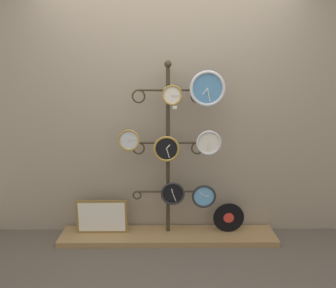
{
  "coord_description": "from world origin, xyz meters",
  "views": [
    {
      "loc": [
        -0.02,
        -2.7,
        1.76
      ],
      "look_at": [
        0.0,
        0.36,
        1.01
      ],
      "focal_mm": 35.0,
      "sensor_mm": 36.0,
      "label": 1
    }
  ],
  "objects_px": {
    "clock_middle_left": "(129,140)",
    "clock_middle_center": "(166,149)",
    "clock_bottom_center": "(173,193)",
    "vinyl_record": "(229,218)",
    "clock_top_right": "(207,89)",
    "clock_top_center": "(172,95)",
    "clock_bottom_right": "(204,196)",
    "display_stand": "(168,181)",
    "clock_middle_right": "(209,143)",
    "picture_frame": "(102,217)"
  },
  "relations": [
    {
      "from": "clock_middle_left",
      "to": "clock_middle_center",
      "type": "bearing_deg",
      "value": -1.95
    },
    {
      "from": "vinyl_record",
      "to": "clock_middle_center",
      "type": "bearing_deg",
      "value": -174.92
    },
    {
      "from": "clock_bottom_right",
      "to": "vinyl_record",
      "type": "distance_m",
      "value": 0.38
    },
    {
      "from": "clock_top_right",
      "to": "clock_middle_left",
      "type": "height_order",
      "value": "clock_top_right"
    },
    {
      "from": "clock_middle_right",
      "to": "vinyl_record",
      "type": "height_order",
      "value": "clock_middle_right"
    },
    {
      "from": "clock_top_right",
      "to": "clock_bottom_right",
      "type": "distance_m",
      "value": 1.06
    },
    {
      "from": "clock_bottom_center",
      "to": "picture_frame",
      "type": "xyz_separation_m",
      "value": [
        -0.72,
        0.04,
        -0.27
      ]
    },
    {
      "from": "clock_top_right",
      "to": "clock_middle_left",
      "type": "relative_size",
      "value": 1.56
    },
    {
      "from": "display_stand",
      "to": "clock_middle_right",
      "type": "distance_m",
      "value": 0.58
    },
    {
      "from": "clock_top_center",
      "to": "clock_bottom_right",
      "type": "bearing_deg",
      "value": -2.1
    },
    {
      "from": "clock_bottom_center",
      "to": "clock_bottom_right",
      "type": "height_order",
      "value": "clock_bottom_center"
    },
    {
      "from": "display_stand",
      "to": "clock_middle_right",
      "type": "xyz_separation_m",
      "value": [
        0.38,
        -0.11,
        0.42
      ]
    },
    {
      "from": "display_stand",
      "to": "clock_middle_left",
      "type": "height_order",
      "value": "display_stand"
    },
    {
      "from": "clock_bottom_center",
      "to": "vinyl_record",
      "type": "relative_size",
      "value": 0.75
    },
    {
      "from": "clock_top_right",
      "to": "picture_frame",
      "type": "height_order",
      "value": "clock_top_right"
    },
    {
      "from": "clock_top_center",
      "to": "clock_middle_left",
      "type": "distance_m",
      "value": 0.59
    },
    {
      "from": "clock_middle_center",
      "to": "vinyl_record",
      "type": "relative_size",
      "value": 0.8
    },
    {
      "from": "vinyl_record",
      "to": "picture_frame",
      "type": "xyz_separation_m",
      "value": [
        -1.3,
        -0.01,
        0.02
      ]
    },
    {
      "from": "clock_middle_left",
      "to": "picture_frame",
      "type": "bearing_deg",
      "value": 172.6
    },
    {
      "from": "clock_middle_right",
      "to": "clock_middle_left",
      "type": "bearing_deg",
      "value": 177.74
    },
    {
      "from": "clock_bottom_center",
      "to": "picture_frame",
      "type": "bearing_deg",
      "value": 176.46
    },
    {
      "from": "clock_middle_center",
      "to": "clock_bottom_center",
      "type": "relative_size",
      "value": 1.06
    },
    {
      "from": "clock_bottom_right",
      "to": "picture_frame",
      "type": "height_order",
      "value": "clock_bottom_right"
    },
    {
      "from": "clock_middle_left",
      "to": "clock_middle_right",
      "type": "height_order",
      "value": "clock_middle_left"
    },
    {
      "from": "clock_top_center",
      "to": "clock_middle_left",
      "type": "bearing_deg",
      "value": -179.46
    },
    {
      "from": "clock_middle_right",
      "to": "clock_bottom_center",
      "type": "bearing_deg",
      "value": 175.83
    },
    {
      "from": "display_stand",
      "to": "vinyl_record",
      "type": "relative_size",
      "value": 5.63
    },
    {
      "from": "clock_top_center",
      "to": "vinyl_record",
      "type": "relative_size",
      "value": 0.59
    },
    {
      "from": "clock_middle_center",
      "to": "clock_bottom_center",
      "type": "distance_m",
      "value": 0.46
    },
    {
      "from": "clock_top_right",
      "to": "clock_middle_center",
      "type": "distance_m",
      "value": 0.68
    },
    {
      "from": "clock_middle_center",
      "to": "clock_bottom_center",
      "type": "height_order",
      "value": "clock_middle_center"
    },
    {
      "from": "clock_bottom_center",
      "to": "picture_frame",
      "type": "distance_m",
      "value": 0.77
    },
    {
      "from": "clock_bottom_right",
      "to": "vinyl_record",
      "type": "xyz_separation_m",
      "value": [
        0.27,
        0.05,
        -0.26
      ]
    },
    {
      "from": "display_stand",
      "to": "clock_middle_left",
      "type": "relative_size",
      "value": 8.52
    },
    {
      "from": "clock_middle_center",
      "to": "clock_middle_left",
      "type": "bearing_deg",
      "value": 178.05
    },
    {
      "from": "clock_middle_left",
      "to": "vinyl_record",
      "type": "height_order",
      "value": "clock_middle_left"
    },
    {
      "from": "clock_middle_left",
      "to": "vinyl_record",
      "type": "distance_m",
      "value": 1.3
    },
    {
      "from": "clock_middle_center",
      "to": "clock_top_right",
      "type": "bearing_deg",
      "value": -2.02
    },
    {
      "from": "display_stand",
      "to": "clock_middle_right",
      "type": "bearing_deg",
      "value": -15.33
    },
    {
      "from": "clock_middle_right",
      "to": "picture_frame",
      "type": "distance_m",
      "value": 1.33
    },
    {
      "from": "clock_middle_center",
      "to": "clock_bottom_right",
      "type": "relative_size",
      "value": 1.04
    },
    {
      "from": "clock_top_right",
      "to": "clock_middle_center",
      "type": "bearing_deg",
      "value": 177.98
    },
    {
      "from": "clock_top_center",
      "to": "clock_bottom_center",
      "type": "bearing_deg",
      "value": -43.1
    },
    {
      "from": "clock_bottom_center",
      "to": "picture_frame",
      "type": "height_order",
      "value": "clock_bottom_center"
    },
    {
      "from": "clock_bottom_right",
      "to": "display_stand",
      "type": "bearing_deg",
      "value": 166.82
    },
    {
      "from": "clock_bottom_right",
      "to": "picture_frame",
      "type": "distance_m",
      "value": 1.06
    },
    {
      "from": "picture_frame",
      "to": "clock_bottom_right",
      "type": "bearing_deg",
      "value": -2.63
    },
    {
      "from": "clock_top_center",
      "to": "clock_bottom_center",
      "type": "xyz_separation_m",
      "value": [
        0.01,
        -0.01,
        -0.97
      ]
    },
    {
      "from": "display_stand",
      "to": "clock_bottom_center",
      "type": "xyz_separation_m",
      "value": [
        0.05,
        -0.08,
        -0.11
      ]
    },
    {
      "from": "clock_bottom_right",
      "to": "picture_frame",
      "type": "relative_size",
      "value": 0.47
    }
  ]
}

